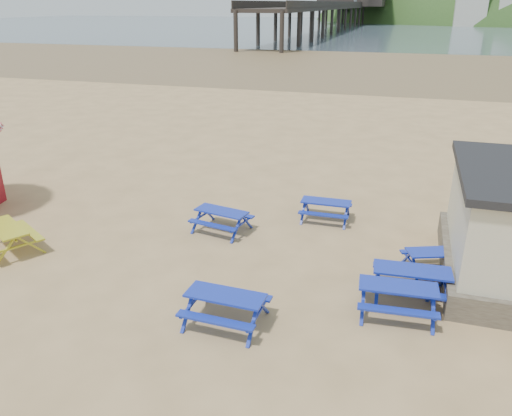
% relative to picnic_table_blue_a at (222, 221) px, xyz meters
% --- Properties ---
extents(ground, '(400.00, 400.00, 0.00)m').
position_rel_picnic_table_blue_a_xyz_m(ground, '(0.17, -1.56, -0.37)').
color(ground, tan).
rests_on(ground, ground).
extents(wet_sand, '(400.00, 400.00, 0.00)m').
position_rel_picnic_table_blue_a_xyz_m(wet_sand, '(0.17, 53.44, -0.37)').
color(wet_sand, brown).
rests_on(wet_sand, ground).
extents(sea, '(400.00, 400.00, 0.00)m').
position_rel_picnic_table_blue_a_xyz_m(sea, '(0.17, 168.44, -0.36)').
color(sea, '#445662').
rests_on(sea, ground).
extents(picnic_table_blue_a, '(2.01, 1.73, 0.74)m').
position_rel_picnic_table_blue_a_xyz_m(picnic_table_blue_a, '(0.00, 0.00, 0.00)').
color(picnic_table_blue_a, '#1A35AB').
rests_on(picnic_table_blue_a, ground).
extents(picnic_table_blue_b, '(1.73, 1.40, 0.72)m').
position_rel_picnic_table_blue_a_xyz_m(picnic_table_blue_b, '(3.18, 1.94, -0.01)').
color(picnic_table_blue_b, '#1A35AB').
rests_on(picnic_table_blue_b, ground).
extents(picnic_table_blue_c, '(2.01, 1.83, 0.69)m').
position_rel_picnic_table_blue_a_xyz_m(picnic_table_blue_c, '(6.79, -0.89, -0.03)').
color(picnic_table_blue_c, '#1A35AB').
rests_on(picnic_table_blue_c, ground).
extents(picnic_table_blue_d, '(1.94, 1.59, 0.79)m').
position_rel_picnic_table_blue_a_xyz_m(picnic_table_blue_d, '(1.94, -4.88, 0.02)').
color(picnic_table_blue_d, '#1A35AB').
rests_on(picnic_table_blue_d, ground).
extents(picnic_table_blue_e, '(1.98, 1.64, 0.79)m').
position_rel_picnic_table_blue_a_xyz_m(picnic_table_blue_e, '(5.83, -3.27, 0.02)').
color(picnic_table_blue_e, '#1A35AB').
rests_on(picnic_table_blue_e, ground).
extents(picnic_table_blue_f, '(2.04, 1.69, 0.82)m').
position_rel_picnic_table_blue_a_xyz_m(picnic_table_blue_f, '(6.14, -2.40, 0.04)').
color(picnic_table_blue_f, '#1A35AB').
rests_on(picnic_table_blue_f, ground).
extents(picnic_table_yellow, '(2.46, 2.33, 0.81)m').
position_rel_picnic_table_blue_a_xyz_m(picnic_table_yellow, '(-5.77, -3.30, 0.04)').
color(picnic_table_yellow, '#B59C16').
rests_on(picnic_table_yellow, ground).
extents(pier, '(24.00, 220.00, 39.29)m').
position_rel_picnic_table_blue_a_xyz_m(pier, '(-17.82, 176.68, 5.09)').
color(pier, black).
rests_on(pier, ground).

